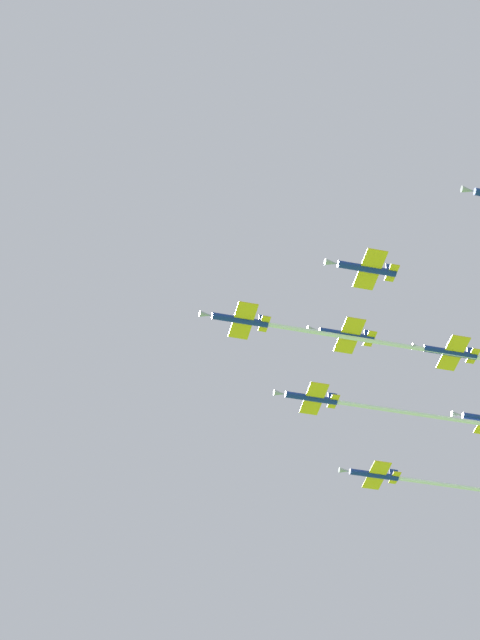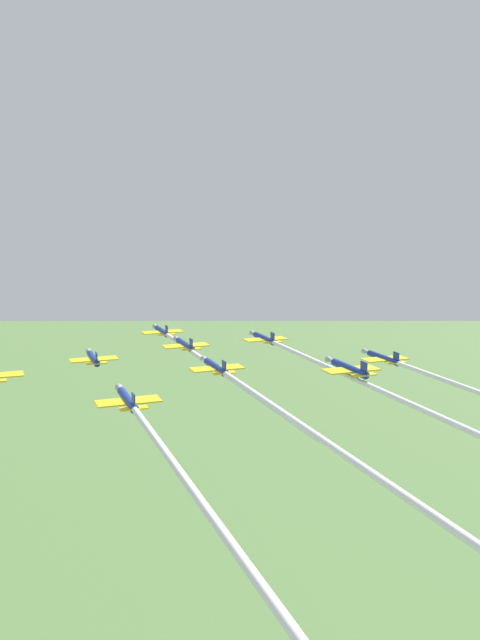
{
  "view_description": "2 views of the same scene",
  "coord_description": "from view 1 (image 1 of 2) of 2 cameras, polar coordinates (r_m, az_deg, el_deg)",
  "views": [
    {
      "loc": [
        129.09,
        55.38,
        3.96
      ],
      "look_at": [
        14.6,
        -7.15,
        134.08
      ],
      "focal_mm": 65.41,
      "sensor_mm": 36.0,
      "label": 1
    },
    {
      "loc": [
        -46.81,
        108.79,
        156.87
      ],
      "look_at": [
        3.33,
        -22.18,
        134.82
      ],
      "focal_mm": 36.48,
      "sensor_mm": 36.0,
      "label": 2
    }
  ],
  "objects": [
    {
      "name": "jet_starboard_inner",
      "position": [
        204.94,
        9.58,
        -4.68
      ],
      "size": [
        47.6,
        54.12,
        2.36
      ],
      "rotation": [
        0.0,
        0.0,
        3.86
      ],
      "color": "navy"
    },
    {
      "name": "jet_port_inner",
      "position": [
        176.01,
        6.15,
        2.53
      ],
      "size": [
        9.12,
        9.89,
        2.36
      ],
      "rotation": [
        0.0,
        0.0,
        3.86
      ],
      "color": "navy"
    },
    {
      "name": "jet_lead",
      "position": [
        189.67,
        7.32,
        -1.15
      ],
      "size": [
        50.95,
        57.94,
        2.36
      ],
      "rotation": [
        0.0,
        0.0,
        3.86
      ],
      "color": "navy"
    },
    {
      "name": "jet_port_outer",
      "position": [
        188.02,
        5.16,
        -0.72
      ],
      "size": [
        9.12,
        9.89,
        2.36
      ],
      "rotation": [
        0.0,
        0.0,
        3.86
      ],
      "color": "navy"
    }
  ]
}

